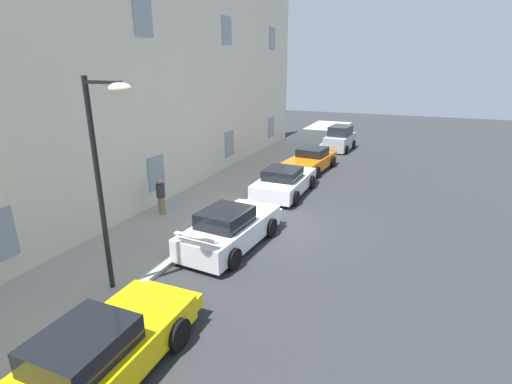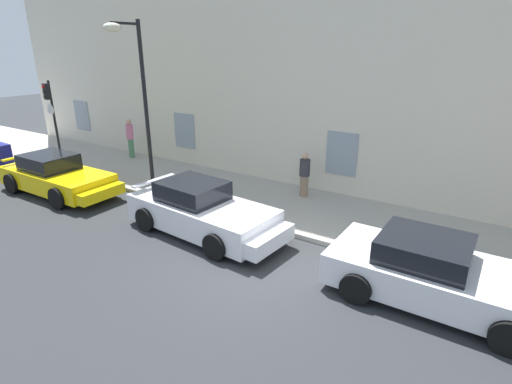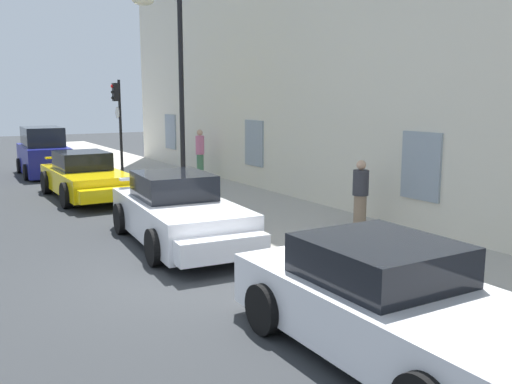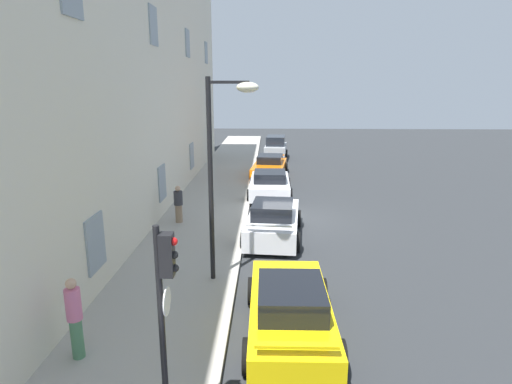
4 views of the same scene
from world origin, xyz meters
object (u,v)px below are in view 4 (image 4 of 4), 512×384
sportscar_white_middle (270,184)px  street_lamp (225,144)px  sportscar_red_lead (290,307)px  pedestrian_strolling (178,204)px  sportscar_yellow_flank (274,220)px  pedestrian_admiring (75,317)px  sportscar_tail_end (269,168)px  hatchback_parked (276,149)px  traffic_light (165,298)px

sportscar_white_middle → street_lamp: 11.03m
sportscar_red_lead → pedestrian_strolling: 8.83m
sportscar_yellow_flank → sportscar_white_middle: sportscar_yellow_flank is taller
sportscar_red_lead → sportscar_white_middle: bearing=2.0°
pedestrian_admiring → pedestrian_strolling: 9.08m
sportscar_white_middle → sportscar_red_lead: bearing=-178.0°
sportscar_tail_end → pedestrian_admiring: pedestrian_admiring is taller
sportscar_red_lead → hatchback_parked: bearing=-0.1°
pedestrian_admiring → sportscar_yellow_flank: bearing=-27.8°
hatchback_parked → traffic_light: bearing=175.7°
hatchback_parked → pedestrian_admiring: bearing=170.0°
traffic_light → pedestrian_admiring: (1.93, 2.42, -1.52)m
sportscar_yellow_flank → sportscar_tail_end: bearing=0.9°
sportscar_yellow_flank → street_lamp: 5.54m
sportscar_white_middle → street_lamp: street_lamp is taller
sportscar_tail_end → hatchback_parked: size_ratio=1.39×
pedestrian_admiring → traffic_light: bearing=-128.7°
sportscar_yellow_flank → pedestrian_admiring: bearing=152.2°
sportscar_tail_end → traffic_light: bearing=175.7°
sportscar_red_lead → street_lamp: (2.49, 1.72, 3.49)m
sportscar_yellow_flank → traffic_light: 10.18m
street_lamp → pedestrian_strolling: size_ratio=3.72×
sportscar_yellow_flank → traffic_light: bearing=169.9°
sportscar_white_middle → sportscar_tail_end: bearing=0.4°
traffic_light → pedestrian_admiring: bearing=51.3°
sportscar_red_lead → sportscar_white_middle: sportscar_red_lead is taller
sportscar_yellow_flank → sportscar_tail_end: 10.90m
sportscar_white_middle → pedestrian_admiring: (-14.21, 4.02, 0.47)m
pedestrian_admiring → sportscar_white_middle: bearing=-15.8°
sportscar_tail_end → pedestrian_strolling: size_ratio=3.36×
sportscar_tail_end → traffic_light: traffic_light is taller
traffic_light → pedestrian_admiring: traffic_light is taller
pedestrian_admiring → pedestrian_strolling: pedestrian_admiring is taller
hatchback_parked → sportscar_white_middle: bearing=177.6°
sportscar_red_lead → sportscar_tail_end: bearing=1.6°
sportscar_tail_end → hatchback_parked: bearing=-4.3°
hatchback_parked → pedestrian_admiring: pedestrian_admiring is taller
traffic_light → pedestrian_strolling: bearing=11.2°
sportscar_tail_end → pedestrian_admiring: (-18.80, 3.99, 0.48)m
sportscar_white_middle → hatchback_parked: (11.42, -0.48, 0.22)m
traffic_light → pedestrian_admiring: 3.45m
pedestrian_admiring → pedestrian_strolling: bearing=-1.5°
hatchback_parked → street_lamp: size_ratio=0.65×
traffic_light → sportscar_red_lead: bearing=-32.2°
hatchback_parked → street_lamp: bearing=175.4°
sportscar_yellow_flank → pedestrian_strolling: 4.11m
traffic_light → sportscar_white_middle: bearing=-5.7°
sportscar_red_lead → hatchback_parked: 24.30m
sportscar_red_lead → pedestrian_admiring: pedestrian_admiring is taller
sportscar_yellow_flank → traffic_light: size_ratio=1.38×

